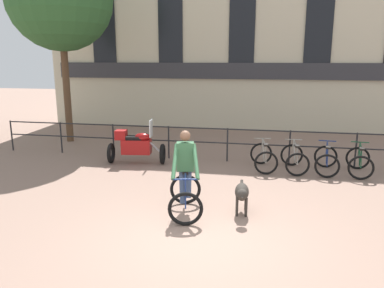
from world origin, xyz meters
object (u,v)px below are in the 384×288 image
(parked_bicycle_near_lamp, at_px, (264,157))
(parked_bicycle_far_end, at_px, (359,162))
(cyclist_with_bike, at_px, (185,177))
(parked_bicycle_mid_right, at_px, (326,160))
(parked_bicycle_mid_left, at_px, (295,159))
(dog, at_px, (242,193))
(parked_motorcycle, at_px, (136,146))

(parked_bicycle_near_lamp, distance_m, parked_bicycle_far_end, 2.60)
(cyclist_with_bike, height_order, parked_bicycle_mid_right, cyclist_with_bike)
(parked_bicycle_near_lamp, xyz_separation_m, parked_bicycle_mid_left, (0.87, -0.00, 0.00))
(cyclist_with_bike, relative_size, dog, 1.69)
(parked_bicycle_mid_right, relative_size, parked_bicycle_far_end, 0.98)
(parked_bicycle_mid_right, bearing_deg, parked_bicycle_mid_left, 6.24)
(dog, bearing_deg, parked_bicycle_near_lamp, 78.83)
(parked_bicycle_mid_left, xyz_separation_m, parked_bicycle_mid_right, (0.87, 0.00, 0.00))
(cyclist_with_bike, xyz_separation_m, dog, (1.16, 0.08, -0.30))
(parked_bicycle_far_end, bearing_deg, parked_motorcycle, 9.37)
(dog, xyz_separation_m, parked_bicycle_far_end, (3.01, 3.36, -0.10))
(dog, relative_size, parked_bicycle_far_end, 0.84)
(dog, bearing_deg, cyclist_with_bike, 179.73)
(parked_bicycle_mid_right, distance_m, parked_bicycle_far_end, 0.87)
(cyclist_with_bike, distance_m, parked_bicycle_mid_left, 4.24)
(dog, bearing_deg, parked_bicycle_far_end, 43.99)
(cyclist_with_bike, height_order, dog, cyclist_with_bike)
(cyclist_with_bike, bearing_deg, dog, -8.17)
(parked_bicycle_mid_left, bearing_deg, parked_motorcycle, -3.27)
(parked_bicycle_mid_left, bearing_deg, dog, 64.41)
(parked_bicycle_near_lamp, xyz_separation_m, parked_bicycle_far_end, (2.60, 0.00, 0.00))
(cyclist_with_bike, relative_size, parked_bicycle_mid_right, 1.45)
(dog, height_order, parked_motorcycle, parked_motorcycle)
(parked_motorcycle, xyz_separation_m, parked_bicycle_near_lamp, (3.82, 0.12, -0.20))
(parked_bicycle_mid_right, bearing_deg, parked_bicycle_far_end, -173.76)
(parked_motorcycle, distance_m, parked_bicycle_near_lamp, 3.82)
(parked_motorcycle, bearing_deg, parked_bicycle_mid_right, -95.98)
(parked_bicycle_near_lamp, bearing_deg, parked_bicycle_mid_right, 171.71)
(parked_bicycle_mid_right, xyz_separation_m, parked_bicycle_far_end, (0.87, 0.00, 0.00))
(parked_motorcycle, relative_size, parked_bicycle_far_end, 1.49)
(parked_bicycle_near_lamp, bearing_deg, cyclist_with_bike, 57.07)
(parked_bicycle_mid_left, height_order, parked_bicycle_far_end, same)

